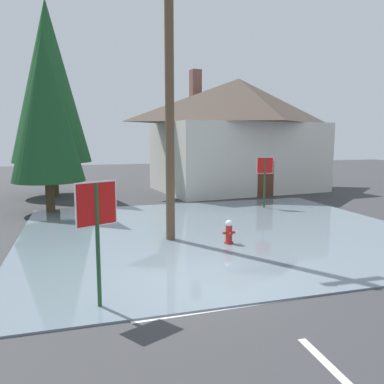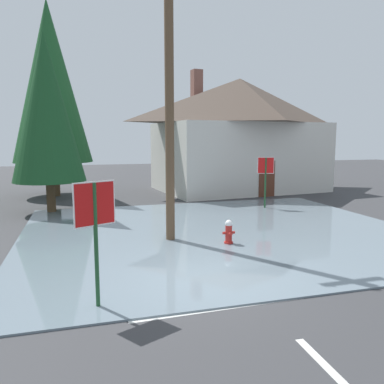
{
  "view_description": "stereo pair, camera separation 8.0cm",
  "coord_description": "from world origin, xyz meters",
  "px_view_note": "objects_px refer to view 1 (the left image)",
  "views": [
    {
      "loc": [
        -2.88,
        -8.16,
        3.27
      ],
      "look_at": [
        0.72,
        4.03,
        1.47
      ],
      "focal_mm": 36.1,
      "sensor_mm": 36.0,
      "label": 1
    },
    {
      "loc": [
        -2.8,
        -8.18,
        3.27
      ],
      "look_at": [
        0.72,
        4.03,
        1.47
      ],
      "focal_mm": 36.1,
      "sensor_mm": 36.0,
      "label": 2
    }
  ],
  "objects_px": {
    "stop_sign_far": "(265,172)",
    "pine_tree_far_center": "(46,108)",
    "pine_tree_short_left": "(49,82)",
    "house": "(238,133)",
    "fire_hydrant": "(229,232)",
    "stop_sign_near": "(97,218)",
    "utility_pole": "(170,96)"
  },
  "relations": [
    {
      "from": "house",
      "to": "pine_tree_short_left",
      "type": "bearing_deg",
      "value": 177.4
    },
    {
      "from": "stop_sign_far",
      "to": "house",
      "type": "bearing_deg",
      "value": 77.9
    },
    {
      "from": "utility_pole",
      "to": "pine_tree_far_center",
      "type": "xyz_separation_m",
      "value": [
        -3.98,
        6.02,
        -0.02
      ]
    },
    {
      "from": "stop_sign_far",
      "to": "utility_pole",
      "type": "bearing_deg",
      "value": -142.06
    },
    {
      "from": "utility_pole",
      "to": "stop_sign_far",
      "type": "distance_m",
      "value": 7.48
    },
    {
      "from": "stop_sign_far",
      "to": "pine_tree_short_left",
      "type": "distance_m",
      "value": 12.66
    },
    {
      "from": "fire_hydrant",
      "to": "stop_sign_far",
      "type": "bearing_deg",
      "value": 53.63
    },
    {
      "from": "stop_sign_near",
      "to": "utility_pole",
      "type": "xyz_separation_m",
      "value": [
        2.45,
        4.43,
        2.75
      ]
    },
    {
      "from": "fire_hydrant",
      "to": "stop_sign_far",
      "type": "xyz_separation_m",
      "value": [
        3.85,
        5.23,
        1.33
      ]
    },
    {
      "from": "fire_hydrant",
      "to": "house",
      "type": "distance_m",
      "value": 13.17
    },
    {
      "from": "utility_pole",
      "to": "stop_sign_near",
      "type": "bearing_deg",
      "value": -118.95
    },
    {
      "from": "pine_tree_short_left",
      "to": "stop_sign_far",
      "type": "bearing_deg",
      "value": -35.88
    },
    {
      "from": "pine_tree_short_left",
      "to": "pine_tree_far_center",
      "type": "distance_m",
      "value": 5.45
    },
    {
      "from": "stop_sign_far",
      "to": "pine_tree_far_center",
      "type": "height_order",
      "value": "pine_tree_far_center"
    },
    {
      "from": "fire_hydrant",
      "to": "pine_tree_far_center",
      "type": "relative_size",
      "value": 0.1
    },
    {
      "from": "stop_sign_far",
      "to": "pine_tree_far_center",
      "type": "xyz_separation_m",
      "value": [
        -9.44,
        1.77,
        2.81
      ]
    },
    {
      "from": "stop_sign_far",
      "to": "pine_tree_short_left",
      "type": "xyz_separation_m",
      "value": [
        -9.58,
        6.93,
        4.54
      ]
    },
    {
      "from": "house",
      "to": "pine_tree_short_left",
      "type": "relative_size",
      "value": 1.03
    },
    {
      "from": "fire_hydrant",
      "to": "pine_tree_far_center",
      "type": "xyz_separation_m",
      "value": [
        -5.59,
        6.99,
        4.14
      ]
    },
    {
      "from": "stop_sign_near",
      "to": "house",
      "type": "relative_size",
      "value": 0.22
    },
    {
      "from": "fire_hydrant",
      "to": "stop_sign_far",
      "type": "height_order",
      "value": "stop_sign_far"
    },
    {
      "from": "stop_sign_far",
      "to": "pine_tree_far_center",
      "type": "bearing_deg",
      "value": 169.41
    },
    {
      "from": "utility_pole",
      "to": "stop_sign_far",
      "type": "relative_size",
      "value": 3.65
    },
    {
      "from": "fire_hydrant",
      "to": "pine_tree_short_left",
      "type": "bearing_deg",
      "value": 115.22
    },
    {
      "from": "pine_tree_short_left",
      "to": "utility_pole",
      "type": "bearing_deg",
      "value": -69.8
    },
    {
      "from": "stop_sign_near",
      "to": "utility_pole",
      "type": "height_order",
      "value": "utility_pole"
    },
    {
      "from": "stop_sign_near",
      "to": "pine_tree_far_center",
      "type": "distance_m",
      "value": 10.92
    },
    {
      "from": "utility_pole",
      "to": "stop_sign_far",
      "type": "height_order",
      "value": "utility_pole"
    },
    {
      "from": "pine_tree_short_left",
      "to": "fire_hydrant",
      "type": "bearing_deg",
      "value": -64.78
    },
    {
      "from": "stop_sign_far",
      "to": "pine_tree_far_center",
      "type": "distance_m",
      "value": 10.01
    },
    {
      "from": "fire_hydrant",
      "to": "house",
      "type": "xyz_separation_m",
      "value": [
        5.23,
        11.66,
        3.17
      ]
    },
    {
      "from": "house",
      "to": "fire_hydrant",
      "type": "bearing_deg",
      "value": -114.16
    }
  ]
}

